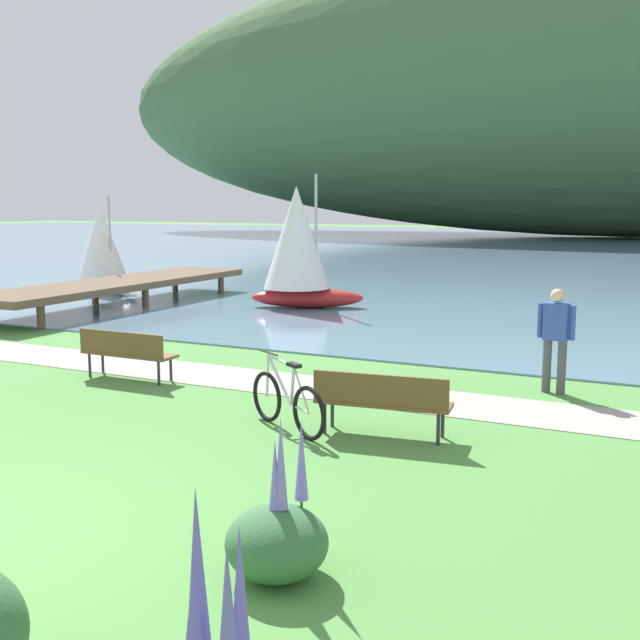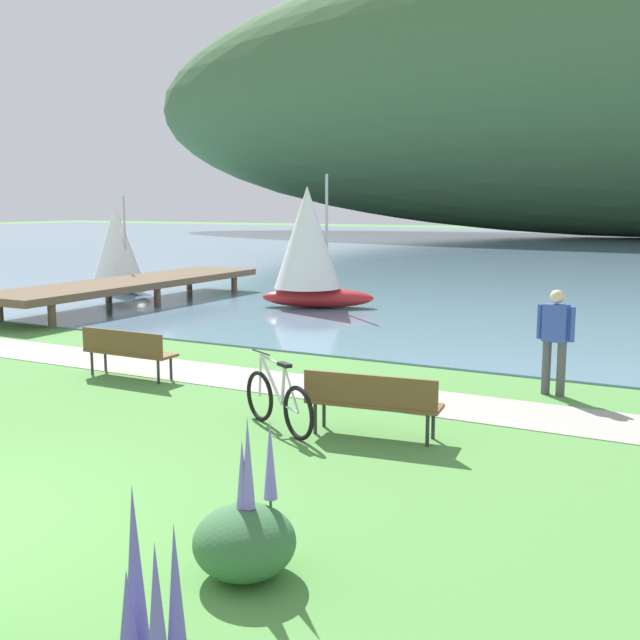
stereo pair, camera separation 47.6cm
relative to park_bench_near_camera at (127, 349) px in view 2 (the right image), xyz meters
name	(u,v)px [view 2 (the right image)]	position (x,y,z in m)	size (l,w,h in m)	color
bay_water	(608,250)	(2.54, 43.34, -0.50)	(180.00, 80.00, 0.04)	#6B8EA8
shoreline_path	(278,383)	(2.54, 0.93, -0.52)	(60.00, 1.50, 0.01)	#A39E93
park_bench_near_camera	(127,349)	(0.00, 0.00, 0.00)	(1.80, 0.48, 0.88)	brown
park_bench_further_along	(372,399)	(5.22, -1.12, 0.00)	(1.85, 0.70, 0.88)	brown
bicycle_leaning_near_bench	(278,401)	(3.94, -1.39, -0.12)	(1.58, 0.91, 1.01)	black
person_at_shoreline	(555,335)	(6.88, 2.31, 0.46)	(0.61, 0.27, 1.71)	#4C4C51
echium_bush_closest_to_camera	(245,538)	(5.82, -5.03, -0.19)	(0.86, 0.86, 1.38)	#386B3D
sailboat_nearest_to_shore	(309,245)	(-1.48, 9.34, 1.34)	(3.40, 2.54, 3.86)	#B22323
sailboat_mid_bay	(117,247)	(-9.25, 9.78, 1.06)	(2.88, 1.92, 3.27)	white
pier_dock	(132,283)	(-6.46, 7.34, 0.17)	(2.40, 10.00, 0.80)	brown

